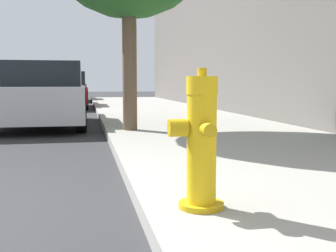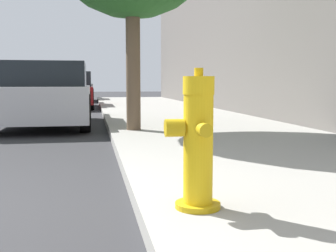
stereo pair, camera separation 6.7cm
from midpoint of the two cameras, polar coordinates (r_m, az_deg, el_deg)
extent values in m
cylinder|color=#C39C11|center=(2.70, 3.78, -10.62)|extent=(0.29, 0.29, 0.04)
cylinder|color=yellow|center=(2.62, 3.83, -3.13)|extent=(0.18, 0.18, 0.68)
cylinder|color=yellow|center=(2.59, 3.89, 5.51)|extent=(0.19, 0.19, 0.11)
cylinder|color=#C39C11|center=(2.59, 3.90, 7.30)|extent=(0.06, 0.06, 0.05)
cylinder|color=#C39C11|center=(2.47, 4.70, -0.52)|extent=(0.08, 0.10, 0.08)
cylinder|color=#C39C11|center=(2.73, 3.09, 0.12)|extent=(0.08, 0.10, 0.08)
cylinder|color=#C39C11|center=(2.57, 0.62, -0.26)|extent=(0.12, 0.11, 0.11)
cube|color=#B7B7BC|center=(9.15, -17.06, 3.16)|extent=(1.81, 3.97, 0.64)
cube|color=black|center=(8.98, -17.27, 6.66)|extent=(1.66, 2.18, 0.47)
cylinder|color=black|center=(10.48, -20.85, 2.46)|extent=(0.20, 0.70, 0.70)
cylinder|color=black|center=(10.34, -11.80, 2.67)|extent=(0.20, 0.70, 0.70)
cylinder|color=black|center=(7.88, -11.95, 1.70)|extent=(0.20, 0.70, 0.70)
cube|color=maroon|center=(15.49, -14.09, 4.14)|extent=(1.66, 4.03, 0.57)
cube|color=black|center=(15.33, -14.17, 6.15)|extent=(1.52, 2.21, 0.51)
cylinder|color=black|center=(16.79, -16.43, 3.78)|extent=(0.20, 0.71, 0.71)
cylinder|color=black|center=(16.73, -11.31, 3.90)|extent=(0.20, 0.71, 0.71)
cylinder|color=black|center=(14.31, -17.32, 3.42)|extent=(0.20, 0.71, 0.71)
cylinder|color=black|center=(14.23, -11.31, 3.56)|extent=(0.20, 0.71, 0.71)
cube|color=#4C5156|center=(21.08, -13.61, 4.68)|extent=(1.85, 3.91, 0.67)
cube|color=black|center=(20.92, -13.67, 6.35)|extent=(1.70, 2.15, 0.56)
cylinder|color=black|center=(22.34, -15.64, 4.21)|extent=(0.20, 0.67, 0.67)
cylinder|color=black|center=(22.28, -11.30, 4.31)|extent=(0.20, 0.67, 0.67)
cylinder|color=black|center=(19.93, -16.17, 4.01)|extent=(0.20, 0.67, 0.67)
cylinder|color=black|center=(19.86, -11.30, 4.13)|extent=(0.20, 0.67, 0.67)
cylinder|color=brown|center=(7.02, -5.51, 9.04)|extent=(0.24, 0.24, 2.34)
camera|label=1|loc=(0.03, -90.51, -0.05)|focal=45.00mm
camera|label=2|loc=(0.03, 89.49, 0.05)|focal=45.00mm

